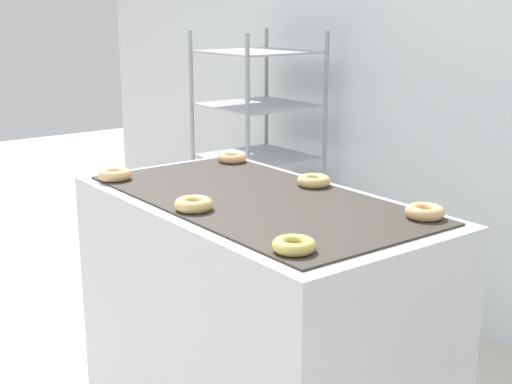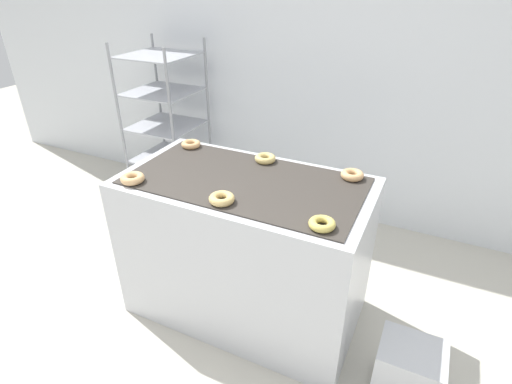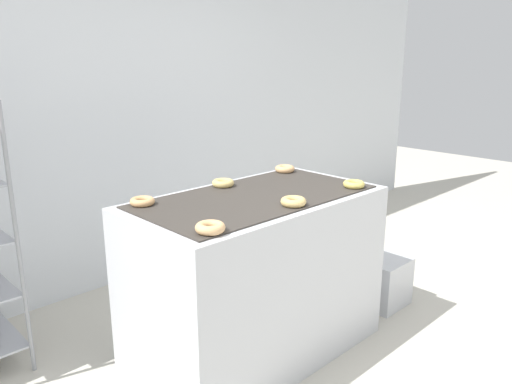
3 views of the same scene
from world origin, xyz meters
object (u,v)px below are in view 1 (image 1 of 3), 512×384
(baking_rack_cart, at_px, (258,157))
(donut_near_center, at_px, (194,204))
(donut_near_left, at_px, (115,174))
(donut_far_center, at_px, (314,181))
(fryer_machine, at_px, (256,319))
(donut_far_right, at_px, (425,212))
(donut_far_left, at_px, (232,158))
(donut_near_right, at_px, (294,245))

(baking_rack_cart, distance_m, donut_near_center, 1.88)
(donut_near_left, height_order, donut_far_center, donut_near_left)
(fryer_machine, xyz_separation_m, donut_far_center, (0.00, 0.29, 0.51))
(donut_near_left, xyz_separation_m, donut_near_center, (0.57, 0.02, -0.00))
(fryer_machine, distance_m, donut_near_center, 0.58)
(fryer_machine, height_order, donut_far_center, donut_far_center)
(fryer_machine, height_order, baking_rack_cart, baking_rack_cart)
(baking_rack_cart, bearing_deg, donut_far_right, -21.19)
(donut_far_left, distance_m, donut_far_center, 0.56)
(fryer_machine, distance_m, baking_rack_cart, 1.71)
(donut_near_left, xyz_separation_m, donut_near_right, (1.11, 0.02, -0.00))
(donut_near_right, relative_size, donut_far_center, 0.97)
(donut_far_center, bearing_deg, donut_near_right, -45.86)
(baking_rack_cart, bearing_deg, donut_near_right, -34.54)
(donut_near_left, xyz_separation_m, donut_far_right, (1.12, 0.59, -0.00))
(baking_rack_cart, bearing_deg, donut_near_center, -43.97)
(donut_near_right, bearing_deg, fryer_machine, 153.30)
(donut_far_right, bearing_deg, donut_near_right, -90.50)
(fryer_machine, bearing_deg, donut_far_center, 89.48)
(baking_rack_cart, xyz_separation_m, donut_far_right, (1.89, -0.73, 0.23))
(fryer_machine, relative_size, donut_far_center, 11.01)
(baking_rack_cart, xyz_separation_m, donut_near_center, (1.35, -1.30, 0.23))
(baking_rack_cart, xyz_separation_m, donut_near_left, (0.77, -1.32, 0.23))
(donut_far_left, bearing_deg, donut_near_right, -26.85)
(donut_near_center, height_order, donut_far_right, same)
(baking_rack_cart, relative_size, donut_near_right, 11.92)
(fryer_machine, relative_size, donut_far_left, 11.23)
(donut_far_right, bearing_deg, donut_near_left, -152.37)
(donut_near_left, distance_m, donut_far_center, 0.81)
(donut_near_center, relative_size, donut_far_center, 1.02)
(baking_rack_cart, height_order, donut_near_left, baking_rack_cart)
(fryer_machine, bearing_deg, donut_far_left, 153.00)
(donut_near_left, height_order, donut_far_right, donut_near_left)
(baking_rack_cart, height_order, donut_far_left, baking_rack_cart)
(baking_rack_cart, distance_m, donut_near_right, 2.30)
(donut_near_right, bearing_deg, baking_rack_cart, 145.46)
(baking_rack_cart, distance_m, donut_far_right, 2.04)
(donut_near_right, height_order, donut_far_left, same)
(donut_near_center, xyz_separation_m, donut_far_left, (-0.56, 0.56, -0.00))
(donut_near_right, relative_size, donut_far_left, 0.99)
(fryer_machine, relative_size, donut_near_left, 10.75)
(baking_rack_cart, bearing_deg, fryer_machine, -37.38)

